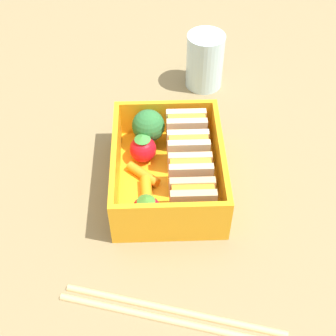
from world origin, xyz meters
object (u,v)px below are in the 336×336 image
object	(u,v)px
sandwich_center_left	(188,151)
sandwich_center	(190,175)
broccoli_floret	(148,126)
carrot_stick_left	(147,195)
chopstick_pair	(170,314)
drinking_glass	(205,61)
strawberry_far_left	(143,148)
carrot_stick_far_left	(143,175)
sandwich_left	(186,130)
strawberry_left	(147,210)
sandwich_center_right	(192,200)

from	to	relation	value
sandwich_center_left	sandwich_center	xyz separation A→B (cm)	(3.58, 0.00, 0.00)
broccoli_floret	carrot_stick_left	distance (cm)	8.83
sandwich_center	chopstick_pair	bearing A→B (deg)	-10.85
sandwich_center	drinking_glass	size ratio (longest dim) A/B	0.60
drinking_glass	carrot_stick_left	bearing A→B (deg)	-20.54
strawberry_far_left	carrot_stick_left	bearing A→B (deg)	3.49
carrot_stick_far_left	carrot_stick_left	bearing A→B (deg)	7.72
sandwich_center	strawberry_far_left	world-z (taller)	sandwich_center
sandwich_left	carrot_stick_left	xyz separation A→B (cm)	(8.45, -4.82, -1.66)
sandwich_left	carrot_stick_far_left	world-z (taller)	sandwich_left
strawberry_left	strawberry_far_left	bearing A→B (deg)	-177.57
sandwich_center	carrot_stick_far_left	bearing A→B (deg)	-107.07
carrot_stick_left	sandwich_center_right	bearing A→B (deg)	64.58
strawberry_left	sandwich_left	bearing A→B (deg)	157.15
sandwich_center_right	carrot_stick_far_left	world-z (taller)	sandwich_center_right
sandwich_left	strawberry_far_left	xyz separation A→B (cm)	(2.32, -5.19, -0.57)
carrot_stick_far_left	broccoli_floret	bearing A→B (deg)	172.78
sandwich_left	strawberry_left	world-z (taller)	sandwich_left
sandwich_center_left	sandwich_center	world-z (taller)	same
broccoli_floret	drinking_glass	distance (cm)	15.56
sandwich_center	sandwich_left	bearing A→B (deg)	180.00
sandwich_center_right	carrot_stick_left	distance (cm)	5.58
broccoli_floret	drinking_glass	bearing A→B (deg)	149.53
sandwich_center_left	drinking_glass	size ratio (longest dim) A/B	0.60
broccoli_floret	carrot_stick_far_left	size ratio (longest dim) A/B	1.17
sandwich_left	broccoli_floret	distance (cm)	4.56
strawberry_far_left	drinking_glass	xyz separation A→B (cm)	(-15.78, 8.58, 1.04)
sandwich_center_left	carrot_stick_far_left	size ratio (longest dim) A/B	1.10
strawberry_far_left	sandwich_center_right	bearing A→B (deg)	31.64
strawberry_far_left	strawberry_left	xyz separation A→B (cm)	(9.08, 0.39, 0.00)
drinking_glass	carrot_stick_far_left	bearing A→B (deg)	-24.33
strawberry_far_left	sandwich_center	bearing A→B (deg)	46.98
broccoli_floret	strawberry_left	distance (cm)	11.52
sandwich_left	sandwich_center_left	distance (cm)	3.58
sandwich_left	sandwich_center_right	bearing A→B (deg)	0.00
carrot_stick_far_left	strawberry_left	bearing A→B (deg)	3.96
sandwich_left	sandwich_center	size ratio (longest dim) A/B	1.00
sandwich_left	carrot_stick_far_left	bearing A→B (deg)	-43.11
sandwich_center_left	chopstick_pair	world-z (taller)	sandwich_center_left
strawberry_far_left	strawberry_left	bearing A→B (deg)	2.43
carrot_stick_left	strawberry_left	world-z (taller)	strawberry_left
sandwich_left	broccoli_floret	bearing A→B (deg)	-90.57
sandwich_center_left	broccoli_floret	xyz separation A→B (cm)	(-3.63, -4.50, 0.73)
broccoli_floret	chopstick_pair	world-z (taller)	broccoli_floret
sandwich_center_right	strawberry_left	size ratio (longest dim) A/B	1.26
sandwich_center_left	strawberry_far_left	size ratio (longest dim) A/B	1.26
carrot_stick_left	strawberry_left	bearing A→B (deg)	0.24
sandwich_center_left	carrot_stick_left	xyz separation A→B (cm)	(4.87, -4.82, -1.66)
sandwich_center	strawberry_left	size ratio (longest dim) A/B	1.26
sandwich_center_left	sandwich_center_right	xyz separation A→B (cm)	(7.16, 0.00, 0.00)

